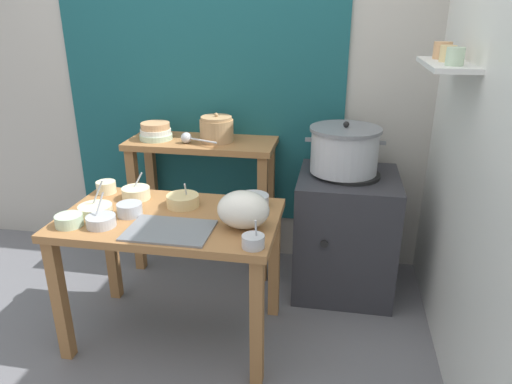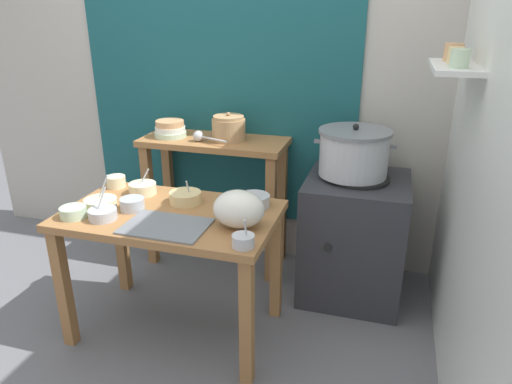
% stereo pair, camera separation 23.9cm
% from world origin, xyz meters
% --- Properties ---
extents(ground_plane, '(9.00, 9.00, 0.00)m').
position_xyz_m(ground_plane, '(0.00, 0.00, 0.00)').
color(ground_plane, slate).
extents(wall_back, '(4.40, 0.12, 2.60)m').
position_xyz_m(wall_back, '(0.08, 1.10, 1.30)').
color(wall_back, '#B2ADA3').
rests_on(wall_back, ground).
extents(wall_right, '(0.30, 3.20, 2.60)m').
position_xyz_m(wall_right, '(1.40, 0.20, 1.30)').
color(wall_right, silver).
rests_on(wall_right, ground).
extents(prep_table, '(1.10, 0.66, 0.72)m').
position_xyz_m(prep_table, '(-0.05, 0.04, 0.61)').
color(prep_table, '#9E6B3D').
rests_on(prep_table, ground).
extents(back_shelf_table, '(0.96, 0.40, 0.90)m').
position_xyz_m(back_shelf_table, '(-0.10, 0.83, 0.68)').
color(back_shelf_table, '#9E6B3D').
rests_on(back_shelf_table, ground).
extents(stove_block, '(0.60, 0.61, 0.78)m').
position_xyz_m(stove_block, '(0.85, 0.70, 0.38)').
color(stove_block, '#2D2D33').
rests_on(stove_block, ground).
extents(steamer_pot, '(0.47, 0.42, 0.31)m').
position_xyz_m(steamer_pot, '(0.81, 0.72, 0.92)').
color(steamer_pot, '#B7BABF').
rests_on(steamer_pot, stove_block).
extents(clay_pot, '(0.21, 0.21, 0.18)m').
position_xyz_m(clay_pot, '(-0.00, 0.83, 0.98)').
color(clay_pot, tan).
rests_on(clay_pot, back_shelf_table).
extents(bowl_stack_enamel, '(0.21, 0.21, 0.11)m').
position_xyz_m(bowl_stack_enamel, '(-0.40, 0.80, 0.95)').
color(bowl_stack_enamel, '#B7D1AD').
rests_on(bowl_stack_enamel, back_shelf_table).
extents(ladle, '(0.26, 0.12, 0.07)m').
position_xyz_m(ladle, '(-0.17, 0.75, 0.93)').
color(ladle, '#B7BABF').
rests_on(ladle, back_shelf_table).
extents(serving_tray, '(0.40, 0.28, 0.01)m').
position_xyz_m(serving_tray, '(0.01, -0.13, 0.72)').
color(serving_tray, slate).
rests_on(serving_tray, prep_table).
extents(plastic_bag, '(0.25, 0.21, 0.18)m').
position_xyz_m(plastic_bag, '(0.35, -0.02, 0.81)').
color(plastic_bag, silver).
rests_on(plastic_bag, prep_table).
extents(prep_bowl_0, '(0.17, 0.17, 0.14)m').
position_xyz_m(prep_bowl_0, '(-0.02, 0.17, 0.75)').
color(prep_bowl_0, '#E5C684').
rests_on(prep_bowl_0, prep_table).
extents(prep_bowl_1, '(0.17, 0.17, 0.17)m').
position_xyz_m(prep_bowl_1, '(-0.43, 0.00, 0.75)').
color(prep_bowl_1, beige).
rests_on(prep_bowl_1, prep_table).
extents(prep_bowl_2, '(0.17, 0.17, 0.06)m').
position_xyz_m(prep_bowl_2, '(0.35, 0.24, 0.75)').
color(prep_bowl_2, '#B7BABF').
rests_on(prep_bowl_2, prep_table).
extents(prep_bowl_3, '(0.11, 0.11, 0.07)m').
position_xyz_m(prep_bowl_3, '(-0.51, 0.28, 0.76)').
color(prep_bowl_3, beige).
rests_on(prep_bowl_3, prep_table).
extents(prep_bowl_4, '(0.14, 0.14, 0.16)m').
position_xyz_m(prep_bowl_4, '(-0.33, -0.13, 0.75)').
color(prep_bowl_4, '#B7BABF').
rests_on(prep_bowl_4, prep_table).
extents(prep_bowl_5, '(0.13, 0.13, 0.06)m').
position_xyz_m(prep_bowl_5, '(-0.48, -0.16, 0.75)').
color(prep_bowl_5, '#B7D1AD').
rests_on(prep_bowl_5, prep_table).
extents(prep_bowl_6, '(0.13, 0.13, 0.06)m').
position_xyz_m(prep_bowl_6, '(-0.25, 0.01, 0.75)').
color(prep_bowl_6, '#B7BABF').
rests_on(prep_bowl_6, prep_table).
extents(prep_bowl_7, '(0.15, 0.15, 0.14)m').
position_xyz_m(prep_bowl_7, '(-0.31, 0.23, 0.75)').
color(prep_bowl_7, beige).
rests_on(prep_bowl_7, prep_table).
extents(prep_bowl_8, '(0.10, 0.10, 0.14)m').
position_xyz_m(prep_bowl_8, '(0.43, -0.21, 0.75)').
color(prep_bowl_8, '#B7BABF').
rests_on(prep_bowl_8, prep_table).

